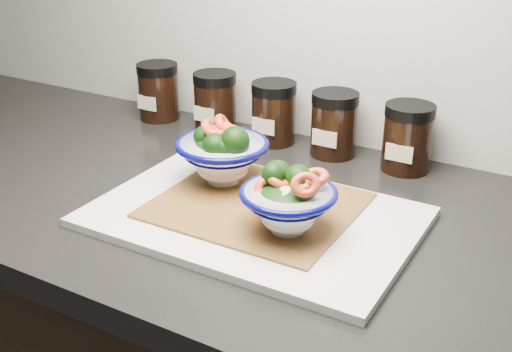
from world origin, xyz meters
The scene contains 10 objects.
countertop centered at (0.00, 1.45, 0.88)m, with size 3.50×0.60×0.04m, color black.
cutting_board centered at (0.16, 1.41, 0.91)m, with size 0.45×0.30×0.01m, color silver.
bamboo_mat centered at (0.15, 1.43, 0.91)m, with size 0.28×0.24×0.00m, color brown.
bowl_left centered at (0.07, 1.47, 0.96)m, with size 0.14×0.14×0.11m.
bowl_right centered at (0.22, 1.38, 0.96)m, with size 0.13×0.13×0.10m.
spice_jar_a centered at (-0.23, 1.69, 0.96)m, with size 0.08×0.08×0.11m.
spice_jar_b centered at (-0.09, 1.69, 0.96)m, with size 0.08×0.08×0.11m.
spice_jar_c centered at (0.03, 1.69, 0.96)m, with size 0.08×0.08×0.11m.
spice_jar_d centered at (0.15, 1.69, 0.96)m, with size 0.08×0.08×0.11m.
spice_jar_e centered at (0.28, 1.69, 0.96)m, with size 0.08×0.08×0.11m.
Camera 1 is at (0.56, 0.71, 1.34)m, focal length 45.00 mm.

